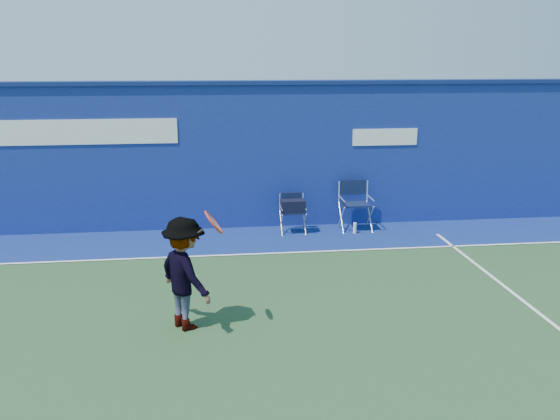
{
  "coord_description": "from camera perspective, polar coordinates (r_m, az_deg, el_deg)",
  "views": [
    {
      "loc": [
        -0.11,
        -7.19,
        3.59
      ],
      "look_at": [
        1.06,
        2.6,
        1.0
      ],
      "focal_mm": 38.0,
      "sensor_mm": 36.0,
      "label": 1
    }
  ],
  "objects": [
    {
      "name": "out_of_bounds_strip",
      "position": [
        11.85,
        -5.99,
        -2.99
      ],
      "size": [
        24.0,
        1.8,
        0.01
      ],
      "primitive_type": "cube",
      "color": "navy",
      "rests_on": "ground"
    },
    {
      "name": "directors_chair_right",
      "position": [
        12.57,
        7.26,
        -0.48
      ],
      "size": [
        0.61,
        0.55,
        1.03
      ],
      "color": "silver",
      "rests_on": "ground"
    },
    {
      "name": "stadium_wall",
      "position": [
        12.56,
        -6.29,
        5.28
      ],
      "size": [
        24.0,
        0.5,
        3.08
      ],
      "color": "navy",
      "rests_on": "ground"
    },
    {
      "name": "ground",
      "position": [
        8.04,
        -5.44,
        -11.88
      ],
      "size": [
        80.0,
        80.0,
        0.0
      ],
      "primitive_type": "plane",
      "color": "#284826",
      "rests_on": "ground"
    },
    {
      "name": "water_bottle",
      "position": [
        12.36,
        7.21,
        -1.74
      ],
      "size": [
        0.07,
        0.07,
        0.23
      ],
      "primitive_type": "cylinder",
      "color": "white",
      "rests_on": "ground"
    },
    {
      "name": "court_lines",
      "position": [
        8.58,
        -5.56,
        -10.02
      ],
      "size": [
        24.0,
        12.0,
        0.01
      ],
      "color": "white",
      "rests_on": "out_of_bounds_strip"
    },
    {
      "name": "tennis_player",
      "position": [
        8.02,
        -9.14,
        -6.04
      ],
      "size": [
        1.05,
        1.14,
        1.66
      ],
      "color": "#EA4738",
      "rests_on": "ground"
    },
    {
      "name": "directors_chair_left",
      "position": [
        12.24,
        1.24,
        -0.69
      ],
      "size": [
        0.49,
        0.44,
        0.82
      ],
      "color": "silver",
      "rests_on": "ground"
    }
  ]
}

